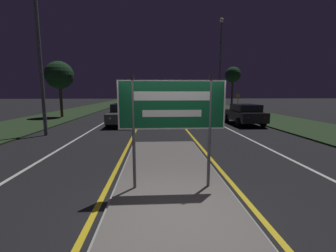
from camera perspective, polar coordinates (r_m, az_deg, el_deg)
ground_plane at (r=4.41m, az=2.12°, el=-22.07°), size 160.00×160.00×0.00m
median_island at (r=5.37m, az=0.97°, el=-15.72°), size 2.67×9.71×0.10m
verge_left at (r=25.57m, az=-24.26°, el=2.81°), size 5.00×100.00×0.08m
verge_right at (r=25.84m, az=19.17°, el=3.14°), size 5.00×100.00×0.08m
centre_line_yellow_left at (r=28.89m, az=-5.63°, el=4.01°), size 0.12×70.00×0.01m
centre_line_yellow_right at (r=28.93m, az=0.44°, el=4.06°), size 0.12×70.00×0.01m
lane_line_white_left at (r=29.12m, az=-10.90°, el=3.94°), size 0.12×70.00×0.01m
lane_line_white_right at (r=29.23m, az=5.69°, el=4.06°), size 0.12×70.00×0.01m
edge_line_white_left at (r=29.67m, az=-16.67°, el=3.81°), size 0.10×70.00×0.01m
edge_line_white_right at (r=29.85m, az=11.40°, el=4.03°), size 0.10×70.00×0.01m
highway_sign at (r=4.91m, az=1.02°, el=4.30°), size 2.35×0.07×2.52m
streetlight_right_near at (r=24.37m, az=13.15°, el=16.37°), size 0.44×0.44×9.56m
car_receding_0 at (r=16.76m, az=18.78°, el=2.94°), size 1.88×4.10×1.43m
car_receding_1 at (r=24.89m, az=10.79°, el=4.94°), size 1.89×4.53×1.45m
car_approaching_0 at (r=16.22m, az=-10.93°, el=3.10°), size 2.01×4.63×1.46m
warning_sign at (r=27.80m, az=17.35°, el=6.24°), size 0.60×0.06×2.07m
roadside_palm_left at (r=22.19m, az=-25.87°, el=11.47°), size 2.40×2.40×4.86m
roadside_palm_right at (r=28.37m, az=16.14°, el=12.26°), size 1.84×1.84×5.19m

